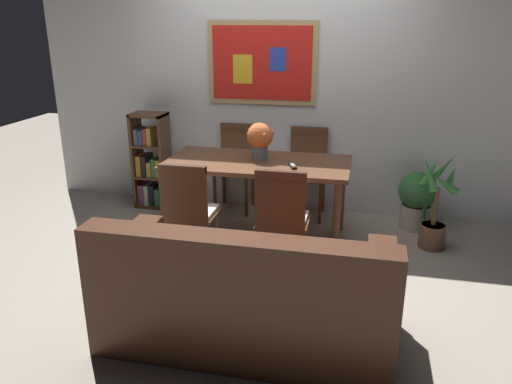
# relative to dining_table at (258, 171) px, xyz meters

# --- Properties ---
(ground_plane) EXTENTS (12.00, 12.00, 0.00)m
(ground_plane) POSITION_rel_dining_table_xyz_m (0.05, -0.51, -0.65)
(ground_plane) COLOR gray
(wall_back_with_painting) EXTENTS (5.20, 0.14, 2.60)m
(wall_back_with_painting) POSITION_rel_dining_table_xyz_m (0.04, 0.90, 0.66)
(wall_back_with_painting) COLOR silver
(wall_back_with_painting) RESTS_ON ground_plane
(dining_table) EXTENTS (1.65, 0.81, 0.75)m
(dining_table) POSITION_rel_dining_table_xyz_m (0.00, 0.00, 0.00)
(dining_table) COLOR brown
(dining_table) RESTS_ON ground_plane
(dining_chair_near_right) EXTENTS (0.40, 0.41, 0.91)m
(dining_chair_near_right) POSITION_rel_dining_table_xyz_m (0.35, -0.70, -0.11)
(dining_chair_near_right) COLOR brown
(dining_chair_near_right) RESTS_ON ground_plane
(dining_chair_far_left) EXTENTS (0.40, 0.41, 0.91)m
(dining_chair_far_left) POSITION_rel_dining_table_xyz_m (-0.39, 0.73, -0.11)
(dining_chair_far_left) COLOR brown
(dining_chair_far_left) RESTS_ON ground_plane
(dining_chair_near_left) EXTENTS (0.40, 0.41, 0.91)m
(dining_chair_near_left) POSITION_rel_dining_table_xyz_m (-0.41, -0.71, -0.11)
(dining_chair_near_left) COLOR brown
(dining_chair_near_left) RESTS_ON ground_plane
(dining_chair_far_right) EXTENTS (0.40, 0.41, 0.91)m
(dining_chair_far_right) POSITION_rel_dining_table_xyz_m (0.37, 0.70, -0.11)
(dining_chair_far_right) COLOR brown
(dining_chair_far_right) RESTS_ON ground_plane
(leather_couch) EXTENTS (1.80, 0.84, 0.84)m
(leather_couch) POSITION_rel_dining_table_xyz_m (0.27, -1.60, -0.34)
(leather_couch) COLOR #472819
(leather_couch) RESTS_ON ground_plane
(bookshelf) EXTENTS (0.36, 0.28, 1.03)m
(bookshelf) POSITION_rel_dining_table_xyz_m (-1.31, 0.58, -0.20)
(bookshelf) COLOR brown
(bookshelf) RESTS_ON ground_plane
(potted_ivy) EXTENTS (0.37, 0.37, 0.57)m
(potted_ivy) POSITION_rel_dining_table_xyz_m (1.47, 0.55, -0.34)
(potted_ivy) COLOR #B2ADA3
(potted_ivy) RESTS_ON ground_plane
(potted_palm) EXTENTS (0.34, 0.37, 0.87)m
(potted_palm) POSITION_rel_dining_table_xyz_m (1.58, 0.12, -0.29)
(potted_palm) COLOR brown
(potted_palm) RESTS_ON ground_plane
(flower_vase) EXTENTS (0.25, 0.24, 0.34)m
(flower_vase) POSITION_rel_dining_table_xyz_m (0.01, 0.08, 0.29)
(flower_vase) COLOR slate
(flower_vase) RESTS_ON dining_table
(tv_remote) EXTENTS (0.10, 0.16, 0.02)m
(tv_remote) POSITION_rel_dining_table_xyz_m (0.34, -0.13, 0.11)
(tv_remote) COLOR black
(tv_remote) RESTS_ON dining_table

